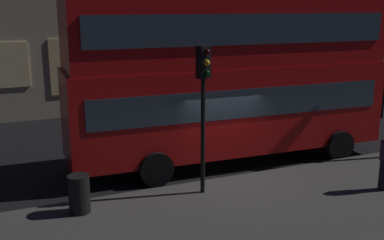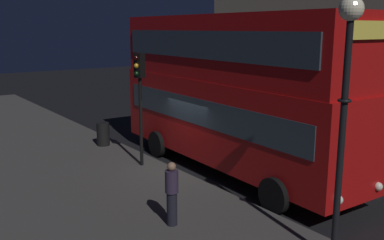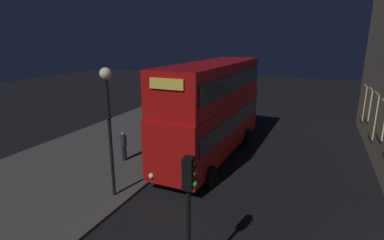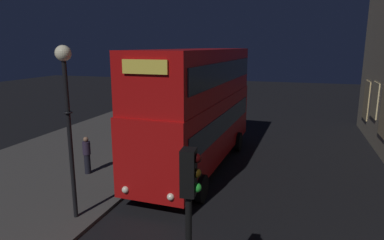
{
  "view_description": "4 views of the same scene",
  "coord_description": "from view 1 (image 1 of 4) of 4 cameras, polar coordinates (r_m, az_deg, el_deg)",
  "views": [
    {
      "loc": [
        -6.24,
        -12.28,
        5.23
      ],
      "look_at": [
        -0.52,
        1.15,
        1.58
      ],
      "focal_mm": 43.6,
      "sensor_mm": 36.0,
      "label": 1
    },
    {
      "loc": [
        12.19,
        -8.71,
        5.04
      ],
      "look_at": [
        0.3,
        -0.06,
        1.92
      ],
      "focal_mm": 40.76,
      "sensor_mm": 36.0,
      "label": 2
    },
    {
      "loc": [
        16.72,
        6.58,
        6.72
      ],
      "look_at": [
        0.43,
        -0.25,
        1.97
      ],
      "focal_mm": 28.31,
      "sensor_mm": 36.0,
      "label": 3
    },
    {
      "loc": [
        15.61,
        5.51,
        5.6
      ],
      "look_at": [
        0.5,
        0.79,
        2.14
      ],
      "focal_mm": 31.67,
      "sensor_mm": 36.0,
      "label": 4
    }
  ],
  "objects": [
    {
      "name": "double_decker_bus",
      "position": [
        15.39,
        4.56,
        5.89
      ],
      "size": [
        10.84,
        3.16,
        5.47
      ],
      "rotation": [
        0.0,
        0.0,
        -0.04
      ],
      "color": "#B20F0F",
      "rests_on": "ground"
    },
    {
      "name": "ground_plane",
      "position": [
        14.74,
        3.64,
        -6.78
      ],
      "size": [
        80.0,
        80.0,
        0.0
      ],
      "primitive_type": "plane",
      "color": "black"
    },
    {
      "name": "traffic_light_near_kerb",
      "position": [
        12.33,
        1.42,
        3.76
      ],
      "size": [
        0.37,
        0.39,
        4.06
      ],
      "rotation": [
        0.0,
        0.0,
        0.25
      ],
      "color": "black",
      "rests_on": "sidewalk_slab"
    },
    {
      "name": "litter_bin",
      "position": [
        12.13,
        -13.64,
        -8.78
      ],
      "size": [
        0.54,
        0.54,
        0.98
      ],
      "primitive_type": "cylinder",
      "color": "black",
      "rests_on": "sidewalk_slab"
    }
  ]
}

